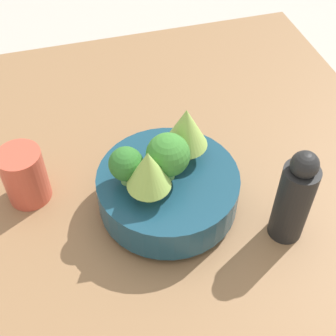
# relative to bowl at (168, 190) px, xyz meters

# --- Properties ---
(ground_plane) EXTENTS (6.00, 6.00, 0.00)m
(ground_plane) POSITION_rel_bowl_xyz_m (-0.03, -0.02, -0.08)
(ground_plane) COLOR #ADA89E
(table) EXTENTS (1.12, 0.87, 0.04)m
(table) POSITION_rel_bowl_xyz_m (-0.03, -0.02, -0.06)
(table) COLOR olive
(table) RESTS_ON ground_plane
(bowl) EXTENTS (0.22, 0.22, 0.07)m
(bowl) POSITION_rel_bowl_xyz_m (0.00, 0.00, 0.00)
(bowl) COLOR navy
(bowl) RESTS_ON table
(romanesco_piece_far) EXTENTS (0.07, 0.07, 0.09)m
(romanesco_piece_far) POSITION_rel_bowl_xyz_m (-0.03, 0.04, 0.09)
(romanesco_piece_far) COLOR #609347
(romanesco_piece_far) RESTS_ON bowl
(broccoli_floret_center) EXTENTS (0.07, 0.07, 0.08)m
(broccoli_floret_center) POSITION_rel_bowl_xyz_m (0.00, -0.00, 0.08)
(broccoli_floret_center) COLOR #6BA34C
(broccoli_floret_center) RESTS_ON bowl
(romanesco_piece_near) EXTENTS (0.07, 0.07, 0.10)m
(romanesco_piece_near) POSITION_rel_bowl_xyz_m (0.04, -0.04, 0.09)
(romanesco_piece_near) COLOR #7AB256
(romanesco_piece_near) RESTS_ON bowl
(broccoli_floret_back) EXTENTS (0.05, 0.05, 0.07)m
(broccoli_floret_back) POSITION_rel_bowl_xyz_m (0.01, 0.06, 0.07)
(broccoli_floret_back) COLOR #7AB256
(broccoli_floret_back) RESTS_ON bowl
(cup) EXTENTS (0.07, 0.07, 0.10)m
(cup) POSITION_rel_bowl_xyz_m (0.09, 0.22, 0.01)
(cup) COLOR #C64C38
(cup) RESTS_ON table
(pepper_mill) EXTENTS (0.05, 0.05, 0.17)m
(pepper_mill) POSITION_rel_bowl_xyz_m (-0.10, -0.16, 0.04)
(pepper_mill) COLOR black
(pepper_mill) RESTS_ON table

